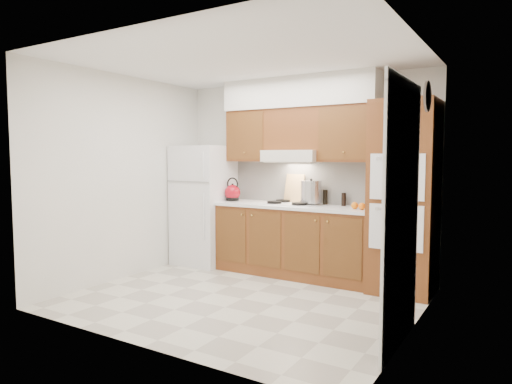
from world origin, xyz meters
TOP-DOWN VIEW (x-y plane):
  - floor at (0.00, 0.00)m, footprint 3.60×3.60m
  - ceiling at (0.00, 0.00)m, footprint 3.60×3.60m
  - wall_back at (0.00, 1.50)m, footprint 3.60×0.02m
  - wall_left at (-1.80, 0.00)m, footprint 0.02×3.00m
  - wall_right at (1.80, 0.00)m, footprint 0.02×3.00m
  - fridge at (-1.41, 1.14)m, footprint 0.75×0.72m
  - base_cabinets at (0.02, 1.20)m, footprint 2.11×0.60m
  - countertop at (0.03, 1.19)m, footprint 2.13×0.62m
  - backsplash at (0.02, 1.49)m, footprint 2.11×0.03m
  - oven_cabinet at (1.44, 1.18)m, footprint 0.70×0.65m
  - upper_cab_left at (-0.71, 1.33)m, footprint 0.63×0.33m
  - upper_cab_right at (0.72, 1.33)m, footprint 0.73×0.33m
  - range_hood at (-0.02, 1.27)m, footprint 0.75×0.45m
  - upper_cab_over_hood at (-0.02, 1.33)m, footprint 0.75×0.33m
  - soffit at (0.03, 1.32)m, footprint 2.13×0.36m
  - cooktop at (-0.02, 1.21)m, footprint 0.74×0.50m
  - doorway at (1.79, -0.35)m, footprint 0.02×0.90m
  - wall_clock at (1.79, 0.55)m, footprint 0.02×0.30m
  - kettle at (-0.93, 1.18)m, footprint 0.29×0.29m
  - cutting_board at (-0.07, 1.40)m, footprint 0.30×0.13m
  - stock_pot at (0.24, 1.26)m, footprint 0.34×0.34m
  - condiment_a at (0.29, 1.37)m, footprint 0.06×0.06m
  - condiment_b at (0.37, 1.43)m, footprint 0.07×0.07m
  - condiment_c at (0.64, 1.39)m, footprint 0.06×0.06m
  - orange_near at (0.98, 1.09)m, footprint 0.09×0.09m
  - orange_far at (0.88, 1.10)m, footprint 0.10×0.10m

SIDE VIEW (x-z plane):
  - floor at x=0.00m, z-range 0.00..0.00m
  - base_cabinets at x=0.02m, z-range 0.00..0.90m
  - fridge at x=-1.41m, z-range 0.00..1.72m
  - countertop at x=0.03m, z-range 0.90..0.94m
  - cooktop at x=-0.02m, z-range 0.94..0.95m
  - orange_near at x=0.98m, z-range 0.94..1.02m
  - orange_far at x=0.88m, z-range 0.94..1.03m
  - condiment_c at x=0.64m, z-range 0.94..1.11m
  - condiment_b at x=0.37m, z-range 0.94..1.13m
  - condiment_a at x=0.29m, z-range 0.94..1.14m
  - doorway at x=1.79m, z-range 0.00..2.10m
  - kettle at x=-0.93m, z-range 0.95..1.17m
  - oven_cabinet at x=1.44m, z-range 0.00..2.20m
  - stock_pot at x=0.24m, z-range 0.97..1.25m
  - cutting_board at x=-0.07m, z-range 0.95..1.33m
  - backsplash at x=0.02m, z-range 0.94..1.50m
  - wall_back at x=0.00m, z-range 0.00..2.60m
  - wall_left at x=-1.80m, z-range 0.00..2.60m
  - wall_right at x=1.80m, z-range 0.00..2.60m
  - range_hood at x=-0.02m, z-range 1.50..1.65m
  - upper_cab_left at x=-0.71m, z-range 1.50..2.20m
  - upper_cab_right at x=0.72m, z-range 1.50..2.20m
  - upper_cab_over_hood at x=-0.02m, z-range 1.65..2.20m
  - wall_clock at x=1.79m, z-range 2.00..2.30m
  - soffit at x=0.03m, z-range 2.20..2.60m
  - ceiling at x=0.00m, z-range 2.60..2.60m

